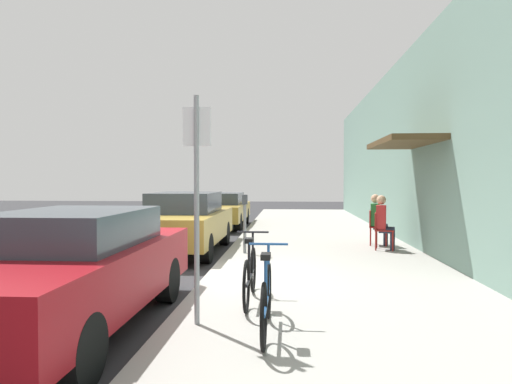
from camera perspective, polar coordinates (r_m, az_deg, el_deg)
ground_plane at (r=8.09m, az=-6.34°, el=-11.11°), size 60.00×60.00×0.00m
sidewalk_slab at (r=9.94m, az=8.85°, el=-8.40°), size 4.50×32.00×0.12m
building_facade at (r=10.31m, az=22.37°, el=5.87°), size 1.40×32.00×5.14m
parked_car_0 at (r=5.77m, az=-22.38°, el=-8.85°), size 1.80×4.40×1.40m
parked_car_1 at (r=11.22m, az=-8.97°, el=-3.69°), size 1.80×4.40×1.46m
parked_car_2 at (r=17.10m, az=-4.39°, el=-2.14°), size 1.80×4.40×1.29m
parking_meter at (r=10.23m, az=-1.42°, el=-3.43°), size 0.12×0.10×1.32m
street_sign at (r=5.19m, az=-7.46°, el=0.12°), size 0.32×0.06×2.60m
bicycle_0 at (r=5.02m, az=1.32°, el=-13.32°), size 0.46×1.71×0.90m
bicycle_1 at (r=6.23m, az=-0.75°, el=-10.40°), size 0.46×1.71×0.90m
cafe_chair_0 at (r=11.18m, az=15.44°, el=-4.42°), size 0.53×0.53×0.87m
seated_patron_0 at (r=11.16m, az=15.76°, el=-3.44°), size 0.49×0.44×1.29m
cafe_chair_1 at (r=11.92m, az=14.73°, el=-4.06°), size 0.51×0.51×0.87m
seated_patron_1 at (r=11.90m, az=15.02°, el=-3.14°), size 0.48×0.42×1.29m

